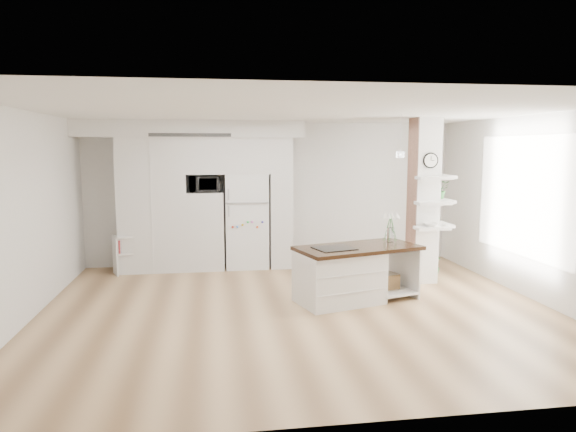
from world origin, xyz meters
The scene contains 14 objects.
floor centered at (0.00, 0.00, 0.00)m, with size 7.00×6.00×0.01m, color tan.
room centered at (0.00, 0.00, 1.86)m, with size 7.04×6.04×2.72m.
cabinet_wall centered at (-1.45, 2.67, 1.51)m, with size 4.00×0.71×2.70m.
refrigerator centered at (-0.53, 2.68, 0.88)m, with size 0.78×0.69×1.75m.
column centered at (2.38, 1.13, 1.35)m, with size 0.69×0.90×2.70m.
window centered at (3.48, 0.30, 1.50)m, with size 2.40×2.40×0.00m, color white.
pendant_light centered at (1.70, 0.15, 2.12)m, with size 0.12×0.12×0.10m, color white.
kitchen_island centered at (0.75, 0.26, 0.42)m, with size 1.95×1.31×1.37m.
bookshelf centered at (-2.57, 2.51, 0.30)m, with size 0.66×0.52×0.68m.
floor_plant_a centered at (2.24, 1.53, 0.25)m, with size 0.28×0.22×0.50m, color #2B6B2C.
floor_plant_b centered at (2.56, 1.36, 0.23)m, with size 0.25×0.25×0.45m, color #2B6B2C.
microwave centered at (-1.27, 2.62, 1.57)m, with size 0.54×0.37×0.30m, color #2D2D2D.
shelf_plant centered at (2.63, 1.30, 1.52)m, with size 0.27×0.23×0.30m, color #2B6B2C.
decor_bowl centered at (2.30, 0.90, 1.00)m, with size 0.22×0.22×0.05m, color white.
Camera 1 is at (-1.14, -6.77, 2.21)m, focal length 32.00 mm.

